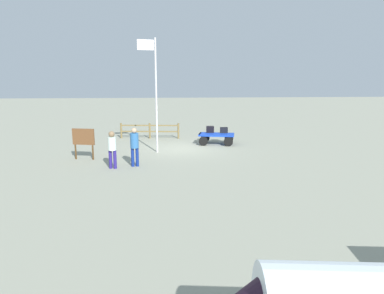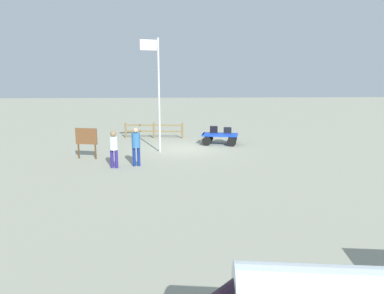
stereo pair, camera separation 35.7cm
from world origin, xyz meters
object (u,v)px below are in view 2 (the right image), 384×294
object	(u,v)px
luggage_cart	(220,137)
suitcase_tan	(228,130)
worker_trailing	(114,146)
signboard	(86,139)
suitcase_dark	(214,129)
flagpole	(157,87)
worker_lead	(136,143)

from	to	relation	value
luggage_cart	suitcase_tan	distance (m)	0.70
worker_trailing	signboard	xyz separation A→B (m)	(1.60, -1.89, 0.04)
suitcase_tan	worker_trailing	world-z (taller)	worker_trailing
suitcase_dark	flagpole	world-z (taller)	flagpole
suitcase_dark	flagpole	size ratio (longest dim) A/B	0.08
luggage_cart	worker_trailing	world-z (taller)	worker_trailing
worker_trailing	flagpole	size ratio (longest dim) A/B	0.28
worker_lead	flagpole	distance (m)	3.93
suitcase_tan	worker_lead	xyz separation A→B (m)	(4.98, 5.32, 0.22)
suitcase_tan	worker_lead	distance (m)	7.29
worker_trailing	signboard	distance (m)	2.47
luggage_cart	suitcase_dark	xyz separation A→B (m)	(0.29, -0.53, 0.36)
signboard	worker_trailing	bearing A→B (deg)	130.38
worker_trailing	signboard	bearing A→B (deg)	-49.62
luggage_cart	suitcase_dark	size ratio (longest dim) A/B	4.62
suitcase_tan	flagpole	world-z (taller)	flagpole
suitcase_tan	worker_trailing	distance (m)	8.14
luggage_cart	signboard	world-z (taller)	signboard
signboard	luggage_cart	bearing A→B (deg)	-154.06
luggage_cart	flagpole	world-z (taller)	flagpole
worker_lead	worker_trailing	distance (m)	0.97
suitcase_tan	flagpole	xyz separation A→B (m)	(4.11, 2.32, 2.60)
worker_lead	signboard	distance (m)	2.99
worker_lead	flagpole	xyz separation A→B (m)	(-0.87, -3.00, 2.38)
luggage_cart	worker_lead	world-z (taller)	worker_lead
luggage_cart	flagpole	xyz separation A→B (m)	(3.59, 2.00, 2.94)
luggage_cart	suitcase_dark	world-z (taller)	suitcase_dark
worker_lead	worker_trailing	bearing A→B (deg)	17.08
worker_lead	suitcase_dark	bearing A→B (deg)	-126.98
luggage_cart	worker_trailing	distance (m)	7.56
suitcase_dark	flagpole	xyz separation A→B (m)	(3.30, 2.53, 2.58)
worker_lead	flagpole	world-z (taller)	flagpole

